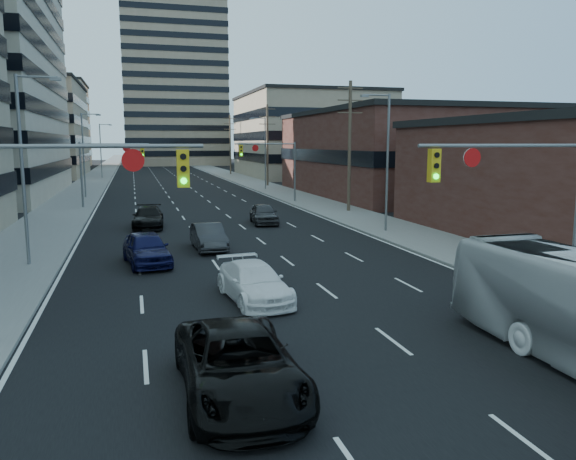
# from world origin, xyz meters

# --- Properties ---
(ground) EXTENTS (400.00, 400.00, 0.00)m
(ground) POSITION_xyz_m (0.00, 0.00, 0.00)
(ground) COLOR black
(ground) RESTS_ON ground
(road_surface) EXTENTS (18.00, 300.00, 0.02)m
(road_surface) POSITION_xyz_m (0.00, 130.00, 0.01)
(road_surface) COLOR black
(road_surface) RESTS_ON ground
(sidewalk_left) EXTENTS (5.00, 300.00, 0.15)m
(sidewalk_left) POSITION_xyz_m (-11.50, 130.00, 0.07)
(sidewalk_left) COLOR slate
(sidewalk_left) RESTS_ON ground
(sidewalk_right) EXTENTS (5.00, 300.00, 0.15)m
(sidewalk_right) POSITION_xyz_m (11.50, 130.00, 0.07)
(sidewalk_right) COLOR slate
(sidewalk_right) RESTS_ON ground
(office_left_far) EXTENTS (20.00, 30.00, 16.00)m
(office_left_far) POSITION_xyz_m (-24.00, 100.00, 8.00)
(office_left_far) COLOR gray
(office_left_far) RESTS_ON ground
(storefront_right_mid) EXTENTS (20.00, 30.00, 9.00)m
(storefront_right_mid) POSITION_xyz_m (24.00, 50.00, 4.50)
(storefront_right_mid) COLOR #472119
(storefront_right_mid) RESTS_ON ground
(office_right_far) EXTENTS (22.00, 28.00, 14.00)m
(office_right_far) POSITION_xyz_m (25.00, 88.00, 7.00)
(office_right_far) COLOR gray
(office_right_far) RESTS_ON ground
(apartment_tower) EXTENTS (26.00, 26.00, 58.00)m
(apartment_tower) POSITION_xyz_m (6.00, 150.00, 29.00)
(apartment_tower) COLOR gray
(apartment_tower) RESTS_ON ground
(bg_block_left) EXTENTS (24.00, 24.00, 20.00)m
(bg_block_left) POSITION_xyz_m (-28.00, 140.00, 10.00)
(bg_block_left) COLOR #ADA089
(bg_block_left) RESTS_ON ground
(bg_block_right) EXTENTS (22.00, 22.00, 12.00)m
(bg_block_right) POSITION_xyz_m (32.00, 130.00, 6.00)
(bg_block_right) COLOR gray
(bg_block_right) RESTS_ON ground
(signal_near_left) EXTENTS (6.59, 0.33, 6.00)m
(signal_near_left) POSITION_xyz_m (-7.45, 8.00, 4.33)
(signal_near_left) COLOR slate
(signal_near_left) RESTS_ON ground
(signal_near_right) EXTENTS (6.59, 0.33, 6.00)m
(signal_near_right) POSITION_xyz_m (7.45, 8.00, 4.33)
(signal_near_right) COLOR slate
(signal_near_right) RESTS_ON ground
(signal_far_left) EXTENTS (6.09, 0.33, 6.00)m
(signal_far_left) POSITION_xyz_m (-7.68, 45.00, 4.30)
(signal_far_left) COLOR slate
(signal_far_left) RESTS_ON ground
(signal_far_right) EXTENTS (6.09, 0.33, 6.00)m
(signal_far_right) POSITION_xyz_m (7.68, 45.00, 4.30)
(signal_far_right) COLOR slate
(signal_far_right) RESTS_ON ground
(utility_pole_block) EXTENTS (2.20, 0.28, 11.00)m
(utility_pole_block) POSITION_xyz_m (12.20, 36.00, 5.78)
(utility_pole_block) COLOR #4C3D2D
(utility_pole_block) RESTS_ON ground
(utility_pole_midblock) EXTENTS (2.20, 0.28, 11.00)m
(utility_pole_midblock) POSITION_xyz_m (12.20, 66.00, 5.78)
(utility_pole_midblock) COLOR #4C3D2D
(utility_pole_midblock) RESTS_ON ground
(utility_pole_distant) EXTENTS (2.20, 0.28, 11.00)m
(utility_pole_distant) POSITION_xyz_m (12.20, 96.00, 5.78)
(utility_pole_distant) COLOR #4C3D2D
(utility_pole_distant) RESTS_ON ground
(streetlight_left_near) EXTENTS (2.03, 0.22, 9.00)m
(streetlight_left_near) POSITION_xyz_m (-10.34, 20.00, 5.05)
(streetlight_left_near) COLOR slate
(streetlight_left_near) RESTS_ON ground
(streetlight_left_mid) EXTENTS (2.03, 0.22, 9.00)m
(streetlight_left_mid) POSITION_xyz_m (-10.34, 55.00, 5.05)
(streetlight_left_mid) COLOR slate
(streetlight_left_mid) RESTS_ON ground
(streetlight_left_far) EXTENTS (2.03, 0.22, 9.00)m
(streetlight_left_far) POSITION_xyz_m (-10.34, 90.00, 5.05)
(streetlight_left_far) COLOR slate
(streetlight_left_far) RESTS_ON ground
(streetlight_right_near) EXTENTS (2.03, 0.22, 9.00)m
(streetlight_right_near) POSITION_xyz_m (10.34, 25.00, 5.05)
(streetlight_right_near) COLOR slate
(streetlight_right_near) RESTS_ON ground
(streetlight_right_far) EXTENTS (2.03, 0.22, 9.00)m
(streetlight_right_far) POSITION_xyz_m (10.34, 60.00, 5.05)
(streetlight_right_far) COLOR slate
(streetlight_right_far) RESTS_ON ground
(black_pickup) EXTENTS (2.67, 5.73, 1.59)m
(black_pickup) POSITION_xyz_m (-3.33, 3.58, 0.79)
(black_pickup) COLOR black
(black_pickup) RESTS_ON ground
(white_van) EXTENTS (2.45, 5.02, 1.41)m
(white_van) POSITION_xyz_m (-1.29, 11.46, 0.70)
(white_van) COLOR white
(white_van) RESTS_ON ground
(sedan_blue) EXTENTS (2.54, 4.97, 1.62)m
(sedan_blue) POSITION_xyz_m (-5.03, 19.01, 0.81)
(sedan_blue) COLOR #0E0F39
(sedan_blue) RESTS_ON ground
(sedan_grey_center) EXTENTS (1.70, 4.45, 1.45)m
(sedan_grey_center) POSITION_xyz_m (-1.60, 22.15, 0.72)
(sedan_grey_center) COLOR #2C2C2E
(sedan_grey_center) RESTS_ON ground
(sedan_black_far) EXTENTS (2.37, 5.21, 1.48)m
(sedan_black_far) POSITION_xyz_m (-4.61, 31.33, 0.74)
(sedan_black_far) COLOR black
(sedan_black_far) RESTS_ON ground
(sedan_grey_right) EXTENTS (2.14, 4.55, 1.51)m
(sedan_grey_right) POSITION_xyz_m (3.64, 31.20, 0.75)
(sedan_grey_right) COLOR #343436
(sedan_grey_right) RESTS_ON ground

